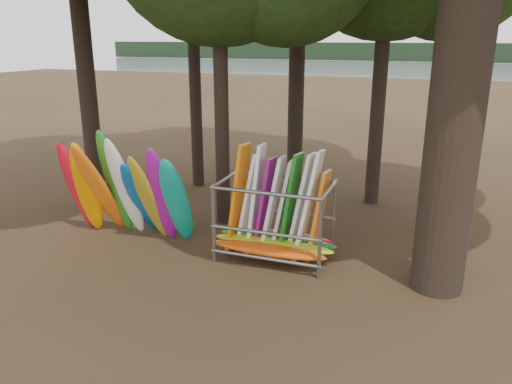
% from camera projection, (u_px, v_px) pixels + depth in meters
% --- Properties ---
extents(ground, '(120.00, 120.00, 0.00)m').
position_uv_depth(ground, '(218.00, 260.00, 12.46)').
color(ground, '#47331E').
rests_on(ground, ground).
extents(lake, '(160.00, 160.00, 0.00)m').
position_uv_depth(lake, '(407.00, 79.00, 66.13)').
color(lake, gray).
rests_on(lake, ground).
extents(far_shore, '(160.00, 4.00, 4.00)m').
position_uv_depth(far_shore, '(425.00, 52.00, 110.25)').
color(far_shore, black).
rests_on(far_shore, ground).
extents(kayak_row, '(3.96, 2.06, 3.20)m').
position_uv_depth(kayak_row, '(123.00, 192.00, 13.40)').
color(kayak_row, red).
rests_on(kayak_row, ground).
extents(storage_rack, '(3.11, 1.54, 2.85)m').
position_uv_depth(storage_rack, '(275.00, 222.00, 12.36)').
color(storage_rack, gray).
rests_on(storage_rack, ground).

